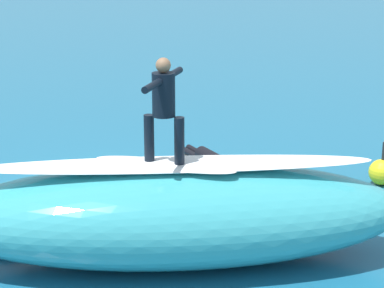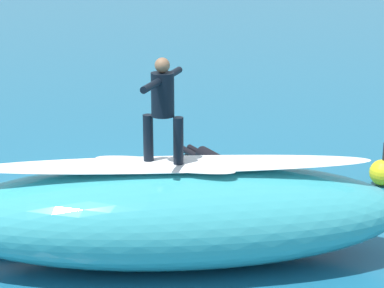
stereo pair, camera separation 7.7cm
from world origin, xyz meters
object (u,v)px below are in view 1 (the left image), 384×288
object	(u,v)px
surfboard_riding	(164,165)
surfer_paddling	(208,157)
surfer_riding	(164,102)
surfboard_paddling	(211,167)
buoy_marker	(382,172)

from	to	relation	value
surfboard_riding	surfer_paddling	size ratio (longest dim) A/B	1.25
surfer_riding	surfer_paddling	size ratio (longest dim) A/B	0.88
surfer_riding	surfer_paddling	xyz separation A→B (m)	(-1.27, -4.26, -2.27)
surfboard_riding	surfer_paddling	distance (m)	4.64
surfboard_riding	surfboard_paddling	xyz separation A→B (m)	(-1.33, -4.14, -1.51)
surfboard_riding	surfboard_paddling	world-z (taller)	surfboard_riding
surfboard_riding	buoy_marker	xyz separation A→B (m)	(-4.52, -2.82, -1.29)
surfboard_paddling	surfer_riding	bearing A→B (deg)	-39.56
surfer_paddling	buoy_marker	distance (m)	3.55
surfboard_paddling	surfer_paddling	size ratio (longest dim) A/B	1.26
surfboard_paddling	buoy_marker	world-z (taller)	buoy_marker
surfboard_riding	surfer_riding	size ratio (longest dim) A/B	1.41
buoy_marker	surfboard_paddling	bearing A→B (deg)	-22.45
surfer_riding	surfer_paddling	world-z (taller)	surfer_riding
buoy_marker	surfboard_riding	bearing A→B (deg)	31.97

